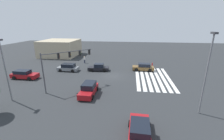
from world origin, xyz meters
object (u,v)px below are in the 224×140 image
Objects in this scene: car_4 at (143,67)px; street_light_pole_a at (207,69)px; street_light_pole_b at (4,66)px; fire_hydrant at (152,64)px; car_0 at (68,67)px; pedestrian at (85,59)px; car_5 at (140,132)px; car_3 at (89,89)px; traffic_signal_mast at (64,60)px; car_1 at (99,68)px; car_2 at (24,75)px.

car_4 is 0.51× the size of street_light_pole_a.
street_light_pole_b is 9.37× the size of fire_hydrant.
car_0 is 2.41× the size of pedestrian.
street_light_pole_a reaches higher than car_5.
street_light_pole_b is (-20.16, 3.78, 3.79)m from pedestrian.
fire_hydrant is (16.35, -11.01, -0.35)m from car_3.
street_light_pole_b reaches higher than car_0.
car_1 is (9.56, -3.16, -3.90)m from traffic_signal_mast.
traffic_signal_mast is 3.26× the size of pedestrian.
traffic_signal_mast is 1.35× the size of car_0.
car_4 is at bearing -4.68° from traffic_signal_mast.
car_1 is 9.70m from car_4.
street_light_pole_b reaches higher than pedestrian.
street_light_pole_b is at bearing 41.71° from car_4.
traffic_signal_mast is 9.96m from car_0.
traffic_signal_mast is at bearing 134.08° from fire_hydrant.
car_4 is at bearing -176.10° from car_1.
fire_hydrant is at bearing 8.07° from street_light_pole_a.
fire_hydrant is at bearing -160.87° from car_0.
pedestrian is at bearing 29.12° from car_5.
car_2 is at bearing 73.86° from street_light_pole_a.
street_light_pole_a is at bearing -171.93° from fire_hydrant.
car_5 reaches higher than car_1.
street_light_pole_a is at bearing 1.40° from pedestrian.
car_4 reaches higher than fire_hydrant.
traffic_signal_mast reaches higher than car_2.
traffic_signal_mast is 21.50m from fire_hydrant.
car_0 is 5.13× the size of fire_hydrant.
street_light_pole_a is at bearing 148.53° from car_0.
traffic_signal_mast reaches higher than car_3.
street_light_pole_b is at bearing 75.61° from car_5.
street_light_pole_a is at bearing -90.03° from street_light_pole_b.
pedestrian is at bearing 51.45° from traffic_signal_mast.
car_1 is 21.12m from street_light_pole_a.
car_1 is 0.91× the size of car_5.
traffic_signal_mast is at bearing -36.40° from pedestrian.
street_light_pole_a reaches higher than car_3.
street_light_pole_b is (-13.40, 2.24, 4.07)m from car_0.
pedestrian is 2.13× the size of fire_hydrant.
car_2 is 2.68× the size of pedestrian.
car_3 is 1.00× the size of car_4.
street_light_pole_a is at bearing -52.45° from car_5.
car_5 is 5.76× the size of fire_hydrant.
traffic_signal_mast is 1.31× the size of car_4.
car_4 is at bearing -171.14° from car_0.
fire_hydrant is (19.49, 2.76, -4.91)m from street_light_pole_a.
car_1 is at bearing 113.09° from fire_hydrant.
car_4 reaches higher than car_2.
fire_hydrant is at bearing -160.62° from car_1.
street_light_pole_b is at bearing 55.19° from car_1.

